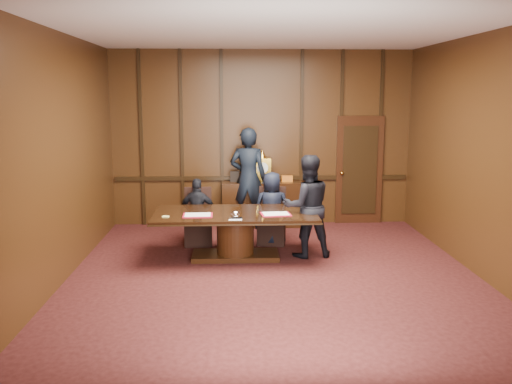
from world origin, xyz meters
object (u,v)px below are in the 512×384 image
sideboard (262,202)px  witness_left (248,178)px  conference_table (235,227)px  signatory_left (198,212)px  signatory_right (272,208)px  witness_right (307,206)px

sideboard → witness_left: 0.61m
sideboard → conference_table: size_ratio=0.61×
conference_table → signatory_left: signatory_left is taller
signatory_left → witness_left: witness_left is taller
sideboard → conference_table: (-0.56, -2.16, 0.02)m
witness_left → signatory_right: bearing=120.7°
sideboard → witness_left: size_ratio=0.80×
signatory_right → witness_right: bearing=124.6°
witness_right → sideboard: bearing=-81.6°
conference_table → witness_right: 1.22m
sideboard → witness_left: (-0.29, -0.16, 0.51)m
sideboard → conference_table: 2.23m
signatory_left → witness_right: bearing=165.9°
witness_left → conference_table: bearing=95.5°
signatory_right → witness_left: size_ratio=0.65×
conference_table → witness_right: (1.17, 0.06, 0.33)m
conference_table → signatory_right: 1.04m
sideboard → conference_table: bearing=-104.4°
conference_table → sideboard: bearing=75.6°
signatory_left → signatory_right: 1.30m
signatory_right → witness_right: 0.92m
sideboard → signatory_left: sideboard is taller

